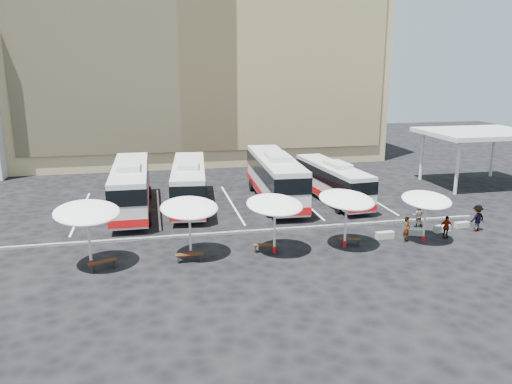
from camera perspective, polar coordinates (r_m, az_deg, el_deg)
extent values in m
plane|color=black|center=(34.01, -0.61, -4.91)|extent=(120.00, 120.00, 0.00)
cube|color=tan|center=(63.82, -6.49, 15.40)|extent=(42.00, 18.00, 25.00)
cube|color=tan|center=(54.77, -5.51, 15.09)|extent=(40.00, 0.30, 20.00)
cube|color=silver|center=(51.74, 24.17, 6.19)|extent=(10.00, 8.00, 0.40)
cylinder|color=silver|center=(47.43, 22.02, 2.57)|extent=(0.30, 0.30, 4.80)
cylinder|color=silver|center=(52.42, 18.43, 3.92)|extent=(0.30, 0.30, 4.80)
cylinder|color=silver|center=(56.85, 25.44, 4.02)|extent=(0.30, 0.30, 4.80)
cube|color=black|center=(34.45, -0.77, -4.52)|extent=(34.00, 0.25, 0.15)
cube|color=white|center=(41.45, -19.39, -2.18)|extent=(0.15, 12.00, 0.01)
cube|color=white|center=(41.06, -11.07, -1.78)|extent=(0.15, 12.00, 0.01)
cube|color=white|center=(41.53, -2.77, -1.34)|extent=(0.15, 12.00, 0.01)
cube|color=white|center=(42.85, 5.17, -0.89)|extent=(0.15, 12.00, 0.01)
cube|color=white|center=(44.93, 12.51, -0.45)|extent=(0.15, 12.00, 0.01)
cube|color=silver|center=(40.18, -14.11, 0.69)|extent=(2.67, 12.50, 3.12)
cube|color=black|center=(40.04, -14.17, 1.55)|extent=(2.73, 12.56, 1.14)
cube|color=red|center=(40.46, -14.02, -0.89)|extent=(2.73, 12.56, 0.57)
cube|color=red|center=(46.44, -13.77, 1.53)|extent=(2.66, 0.22, 1.46)
cube|color=silver|center=(38.80, -14.33, 2.87)|extent=(1.68, 3.13, 0.42)
cylinder|color=black|center=(44.15, -15.51, -0.21)|extent=(0.37, 1.04, 1.04)
cylinder|color=black|center=(44.03, -12.13, -0.04)|extent=(0.37, 1.04, 1.04)
cylinder|color=black|center=(36.65, -16.24, -3.21)|extent=(0.37, 1.04, 1.04)
cylinder|color=black|center=(36.51, -12.17, -3.02)|extent=(0.37, 1.04, 1.04)
cube|color=silver|center=(40.78, -7.66, 1.06)|extent=(3.56, 12.08, 2.98)
cube|color=black|center=(40.65, -7.68, 1.87)|extent=(3.62, 12.14, 1.09)
cube|color=red|center=(41.04, -7.61, -0.43)|extent=(3.62, 12.14, 0.55)
cube|color=red|center=(46.75, -7.53, 1.83)|extent=(2.55, 0.43, 1.39)
cube|color=silver|center=(39.46, -7.76, 3.11)|extent=(1.85, 3.11, 0.40)
cylinder|color=black|center=(44.53, -9.13, 0.23)|extent=(0.44, 1.02, 0.99)
cylinder|color=black|center=(44.48, -5.94, 0.32)|extent=(0.44, 1.02, 0.99)
cylinder|color=black|center=(37.36, -9.57, -2.53)|extent=(0.44, 1.02, 0.99)
cylinder|color=black|center=(37.31, -5.76, -2.43)|extent=(0.44, 1.02, 0.99)
cube|color=silver|center=(41.91, 2.17, 1.81)|extent=(3.31, 13.20, 3.27)
cube|color=black|center=(41.77, 2.18, 2.68)|extent=(3.38, 13.27, 1.20)
cube|color=red|center=(42.18, 2.16, 0.21)|extent=(3.38, 13.27, 0.60)
cube|color=red|center=(48.37, 0.62, 2.52)|extent=(2.80, 0.34, 1.53)
cube|color=silver|center=(40.49, 2.50, 4.04)|extent=(1.89, 3.35, 0.44)
cylinder|color=black|center=(45.69, -0.47, 0.83)|extent=(0.43, 1.11, 1.09)
cylinder|color=black|center=(46.18, 2.87, 0.96)|extent=(0.43, 1.11, 1.09)
cylinder|color=black|center=(37.89, 1.44, -2.01)|extent=(0.43, 1.11, 1.09)
cylinder|color=black|center=(38.48, 5.43, -1.82)|extent=(0.43, 1.11, 1.09)
cube|color=silver|center=(42.48, 8.71, 1.31)|extent=(3.21, 10.96, 2.70)
cube|color=black|center=(42.36, 8.74, 2.02)|extent=(3.27, 11.02, 0.99)
cube|color=red|center=(42.71, 8.66, 0.01)|extent=(3.27, 11.02, 0.50)
cube|color=red|center=(47.42, 5.87, 1.92)|extent=(2.31, 0.39, 1.26)
cube|color=silver|center=(41.37, 9.33, 3.10)|extent=(1.68, 2.82, 0.36)
cylinder|color=black|center=(45.12, 5.64, 0.47)|extent=(0.39, 0.93, 0.90)
cylinder|color=black|center=(46.02, 8.23, 0.66)|extent=(0.39, 0.93, 0.90)
cylinder|color=black|center=(39.19, 9.42, -1.80)|extent=(0.39, 0.93, 0.90)
cylinder|color=black|center=(40.22, 12.30, -1.52)|extent=(0.39, 0.93, 0.90)
cylinder|color=silver|center=(29.75, -18.51, -5.28)|extent=(0.19, 0.19, 3.20)
cylinder|color=red|center=(30.23, -18.31, -7.76)|extent=(0.30, 0.30, 0.43)
ellipsoid|color=white|center=(29.26, -18.77, -2.23)|extent=(4.68, 4.70, 1.10)
cylinder|color=silver|center=(30.01, -7.54, -4.66)|extent=(0.16, 0.16, 3.01)
cylinder|color=red|center=(30.45, -7.46, -6.98)|extent=(0.26, 0.26, 0.40)
ellipsoid|color=white|center=(29.54, -7.63, -1.80)|extent=(3.97, 4.00, 1.03)
cylinder|color=silver|center=(30.36, 2.13, -4.30)|extent=(0.18, 0.18, 3.02)
cylinder|color=red|center=(30.80, 2.10, -6.61)|extent=(0.28, 0.28, 0.40)
ellipsoid|color=white|center=(29.90, 2.15, -1.46)|extent=(4.30, 4.33, 1.04)
cylinder|color=silver|center=(31.81, 10.20, -3.61)|extent=(0.19, 0.19, 3.06)
cylinder|color=red|center=(32.24, 10.09, -5.85)|extent=(0.29, 0.29, 0.41)
ellipsoid|color=white|center=(31.37, 10.32, -0.86)|extent=(4.57, 4.59, 1.05)
cylinder|color=silver|center=(34.13, 18.71, -3.18)|extent=(0.13, 0.13, 2.77)
cylinder|color=red|center=(34.50, 18.56, -5.08)|extent=(0.21, 0.21, 0.37)
ellipsoid|color=white|center=(33.75, 18.91, -0.86)|extent=(3.21, 3.25, 0.95)
cube|color=#32180B|center=(29.56, -17.14, -7.63)|extent=(1.68, 1.03, 0.07)
cube|color=black|center=(29.49, -18.32, -8.31)|extent=(0.22, 0.41, 0.44)
cube|color=black|center=(29.83, -15.90, -7.86)|extent=(0.22, 0.41, 0.44)
cube|color=#32180B|center=(29.60, -7.62, -7.07)|extent=(1.64, 0.44, 0.07)
cube|color=black|center=(29.66, -8.88, -7.59)|extent=(0.07, 0.41, 0.44)
cube|color=black|center=(29.74, -6.34, -7.44)|extent=(0.07, 0.41, 0.44)
cube|color=#32180B|center=(30.84, 1.14, -6.06)|extent=(1.66, 0.66, 0.06)
cube|color=black|center=(30.89, -0.06, -6.51)|extent=(0.12, 0.41, 0.43)
cube|color=black|center=(30.98, 2.33, -6.46)|extent=(0.12, 0.41, 0.43)
cube|color=#32180B|center=(32.62, 10.70, -5.31)|extent=(1.37, 0.73, 0.05)
cube|color=black|center=(32.64, 9.75, -5.64)|extent=(0.15, 0.34, 0.35)
cube|color=black|center=(32.74, 11.61, -5.66)|extent=(0.15, 0.34, 0.35)
cube|color=gray|center=(34.31, 14.50, -4.80)|extent=(1.24, 0.45, 0.46)
cube|color=gray|center=(35.52, 17.61, -4.40)|extent=(1.18, 0.77, 0.42)
cube|color=gray|center=(36.86, 20.50, -3.93)|extent=(1.28, 0.61, 0.46)
cube|color=gray|center=(38.34, 22.47, -3.48)|extent=(1.08, 0.41, 0.40)
imported|color=black|center=(33.90, 16.87, -4.11)|extent=(0.70, 0.73, 1.68)
imported|color=black|center=(37.23, 18.05, -2.60)|extent=(0.97, 0.88, 1.63)
imported|color=black|center=(35.46, 20.91, -3.77)|extent=(0.92, 0.44, 1.53)
imported|color=black|center=(37.71, 23.95, -2.75)|extent=(1.32, 0.94, 1.86)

